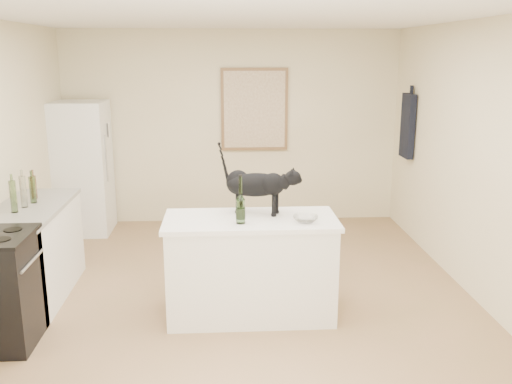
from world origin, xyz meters
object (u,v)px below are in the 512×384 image
Objects in this scene: black_cat at (256,188)px; glass_bowl at (306,219)px; fridge at (82,168)px; wine_bottle at (241,202)px.

black_cat is 3.12× the size of glass_bowl.
fridge is at bearing 132.94° from glass_bowl.
fridge is 3.68m from glass_bowl.
wine_bottle is at bearing -53.96° from fridge.
glass_bowl is at bearing -0.10° from wine_bottle.
fridge is 3.34m from wine_bottle.
black_cat is 0.33m from wine_bottle.
fridge is 7.99× the size of glass_bowl.
glass_bowl is (0.55, -0.00, -0.16)m from wine_bottle.
wine_bottle is (-0.15, -0.30, -0.05)m from black_cat.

